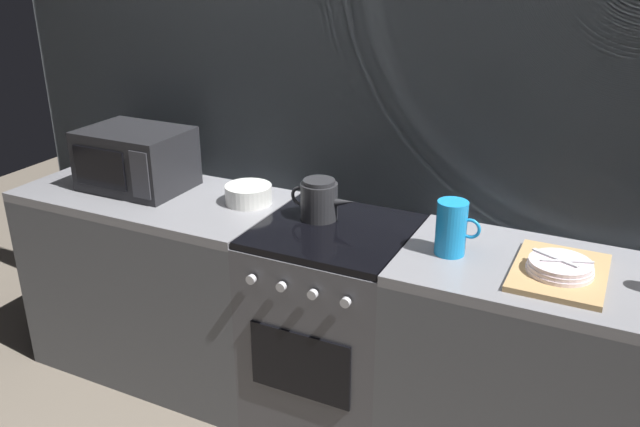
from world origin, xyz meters
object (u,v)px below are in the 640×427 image
object	(u,v)px
kettle	(319,200)
dish_pile	(560,270)
stove_unit	(333,326)
microwave	(136,159)
pitcher	(452,228)
mixing_bowl	(249,194)

from	to	relation	value
kettle	dish_pile	distance (m)	0.95
stove_unit	microwave	xyz separation A→B (m)	(-1.00, 0.03, 0.59)
dish_pile	microwave	bearing A→B (deg)	178.05
pitcher	dish_pile	world-z (taller)	pitcher
stove_unit	microwave	size ratio (longest dim) A/B	1.96
stove_unit	kettle	size ratio (longest dim) A/B	3.16
kettle	pitcher	size ratio (longest dim) A/B	1.42
kettle	mixing_bowl	bearing A→B (deg)	176.59
stove_unit	mixing_bowl	size ratio (longest dim) A/B	4.50
kettle	pitcher	xyz separation A→B (m)	(0.56, -0.08, 0.02)
pitcher	stove_unit	bearing A→B (deg)	177.25
stove_unit	kettle	world-z (taller)	kettle
pitcher	mixing_bowl	bearing A→B (deg)	173.43
mixing_bowl	dish_pile	world-z (taller)	mixing_bowl
microwave	kettle	bearing A→B (deg)	1.98
mixing_bowl	dish_pile	xyz separation A→B (m)	(1.29, -0.11, -0.02)
pitcher	kettle	bearing A→B (deg)	171.51
mixing_bowl	pitcher	size ratio (longest dim) A/B	1.00
microwave	dish_pile	world-z (taller)	microwave
microwave	dish_pile	xyz separation A→B (m)	(1.84, -0.06, -0.11)
mixing_bowl	dish_pile	distance (m)	1.29
microwave	kettle	size ratio (longest dim) A/B	1.62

